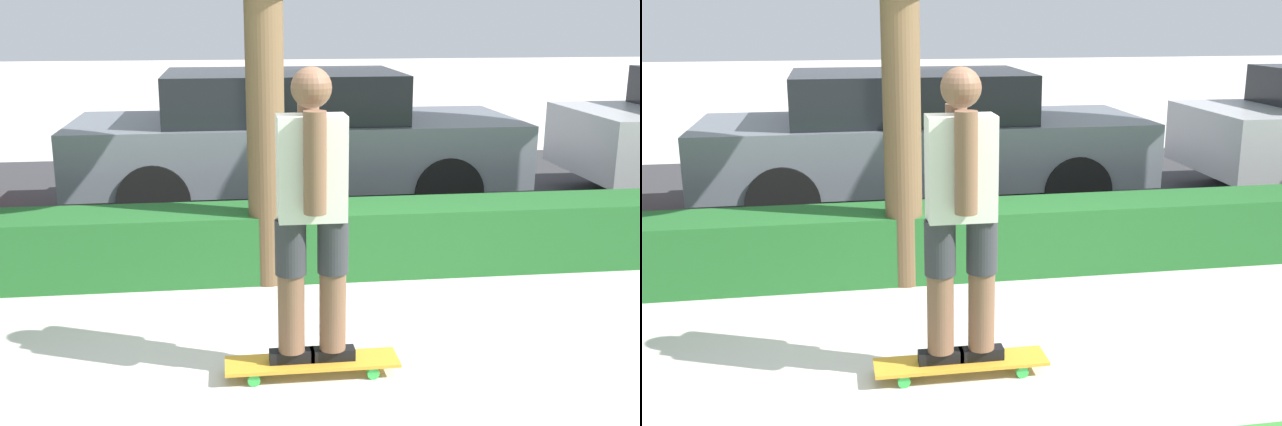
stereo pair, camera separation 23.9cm
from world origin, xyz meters
TOP-DOWN VIEW (x-y plane):
  - ground_plane at (0.00, 0.00)m, footprint 60.00×60.00m
  - street_asphalt at (0.00, 4.20)m, footprint 18.59×5.00m
  - hedge_row at (0.00, 1.60)m, footprint 18.59×0.60m
  - skateboard at (-0.24, -0.19)m, footprint 1.01×0.24m
  - skater_person at (-0.24, -0.19)m, footprint 0.50×0.43m
  - parked_car_middle at (-0.01, 3.60)m, footprint 4.57×1.77m

SIDE VIEW (x-z plane):
  - ground_plane at x=0.00m, z-range 0.00..0.00m
  - street_asphalt at x=0.00m, z-range 0.00..0.01m
  - skateboard at x=-0.24m, z-range 0.03..0.12m
  - hedge_row at x=0.00m, z-range 0.00..0.54m
  - parked_car_middle at x=-0.01m, z-range 0.05..1.51m
  - skater_person at x=-0.24m, z-range 0.15..1.83m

